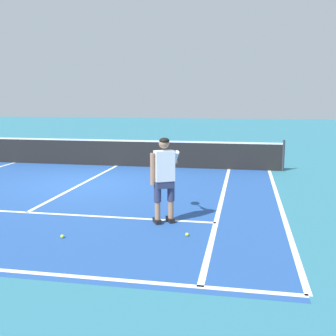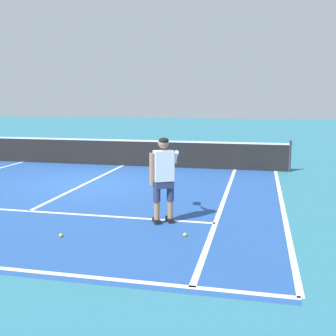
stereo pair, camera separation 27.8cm
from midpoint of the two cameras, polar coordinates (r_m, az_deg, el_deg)
ground_plane at (r=12.24m, az=-12.55°, el=-2.20°), size 80.00×80.00×0.00m
court_inner_surface at (r=11.09m, az=-15.19°, el=-3.53°), size 10.98×9.68×0.00m
line_service at (r=9.59m, az=-19.76°, el=-5.81°), size 8.23×0.10×0.01m
line_centre_service at (r=12.37m, az=-12.30°, el=-2.06°), size 0.10×6.40×0.01m
line_singles_right at (r=10.03m, az=6.58°, el=-4.62°), size 0.10×9.28×0.01m
line_doubles_right at (r=10.03m, az=14.47°, el=-4.87°), size 0.10×9.28×0.01m
tennis_net at (r=15.24m, az=-7.70°, el=2.14°), size 11.96×0.08×1.07m
tennis_player at (r=8.09m, az=-1.52°, el=-0.86°), size 0.55×1.23×1.71m
tennis_ball_near_feet at (r=7.70m, az=-15.45°, el=-9.12°), size 0.07×0.07×0.07m
tennis_ball_by_baseline at (r=7.52m, az=1.59°, el=-9.21°), size 0.07×0.07×0.07m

